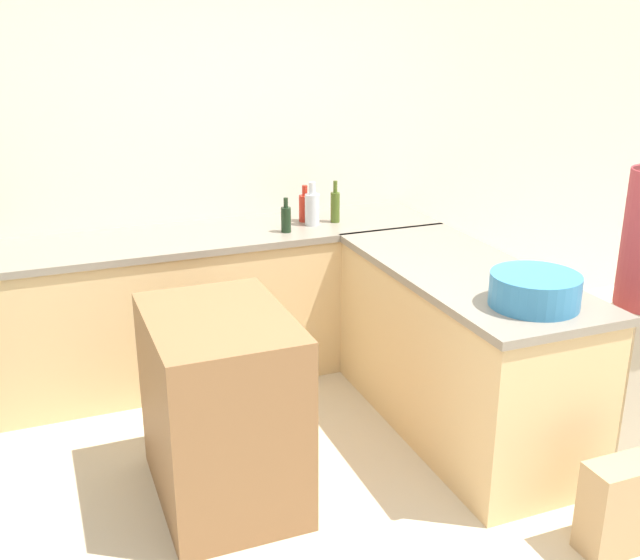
{
  "coord_description": "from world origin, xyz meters",
  "views": [
    {
      "loc": [
        -1.01,
        -2.33,
        2.09
      ],
      "look_at": [
        0.2,
        0.71,
        0.93
      ],
      "focal_mm": 42.0,
      "sensor_mm": 36.0,
      "label": 1
    }
  ],
  "objects_px": {
    "wine_bottle_dark": "(286,219)",
    "paper_bag": "(618,507)",
    "mixing_bowl": "(535,290)",
    "olive_oil_bottle": "(335,206)",
    "island_table": "(222,408)",
    "hot_sauce_bottle": "(305,207)",
    "vinegar_bottle_clear": "(312,208)"
  },
  "relations": [
    {
      "from": "wine_bottle_dark",
      "to": "paper_bag",
      "type": "bearing_deg",
      "value": -71.58
    },
    {
      "from": "hot_sauce_bottle",
      "to": "paper_bag",
      "type": "height_order",
      "value": "hot_sauce_bottle"
    },
    {
      "from": "mixing_bowl",
      "to": "vinegar_bottle_clear",
      "type": "bearing_deg",
      "value": 104.66
    },
    {
      "from": "vinegar_bottle_clear",
      "to": "paper_bag",
      "type": "distance_m",
      "value": 2.37
    },
    {
      "from": "olive_oil_bottle",
      "to": "paper_bag",
      "type": "xyz_separation_m",
      "value": [
        0.34,
        -2.19,
        -0.79
      ]
    },
    {
      "from": "hot_sauce_bottle",
      "to": "olive_oil_bottle",
      "type": "distance_m",
      "value": 0.19
    },
    {
      "from": "vinegar_bottle_clear",
      "to": "paper_bag",
      "type": "bearing_deg",
      "value": -77.22
    },
    {
      "from": "mixing_bowl",
      "to": "olive_oil_bottle",
      "type": "bearing_deg",
      "value": 99.34
    },
    {
      "from": "mixing_bowl",
      "to": "olive_oil_bottle",
      "type": "distance_m",
      "value": 1.64
    },
    {
      "from": "mixing_bowl",
      "to": "paper_bag",
      "type": "relative_size",
      "value": 0.98
    },
    {
      "from": "island_table",
      "to": "vinegar_bottle_clear",
      "type": "height_order",
      "value": "vinegar_bottle_clear"
    },
    {
      "from": "hot_sauce_bottle",
      "to": "vinegar_bottle_clear",
      "type": "relative_size",
      "value": 0.86
    },
    {
      "from": "island_table",
      "to": "mixing_bowl",
      "type": "xyz_separation_m",
      "value": [
        1.32,
        -0.4,
        0.52
      ]
    },
    {
      "from": "wine_bottle_dark",
      "to": "vinegar_bottle_clear",
      "type": "height_order",
      "value": "vinegar_bottle_clear"
    },
    {
      "from": "mixing_bowl",
      "to": "vinegar_bottle_clear",
      "type": "xyz_separation_m",
      "value": [
        -0.42,
        1.61,
        0.03
      ]
    },
    {
      "from": "island_table",
      "to": "vinegar_bottle_clear",
      "type": "xyz_separation_m",
      "value": [
        0.9,
        1.21,
        0.55
      ]
    },
    {
      "from": "island_table",
      "to": "wine_bottle_dark",
      "type": "distance_m",
      "value": 1.42
    },
    {
      "from": "mixing_bowl",
      "to": "olive_oil_bottle",
      "type": "xyz_separation_m",
      "value": [
        -0.27,
        1.62,
        0.03
      ]
    },
    {
      "from": "wine_bottle_dark",
      "to": "paper_bag",
      "type": "xyz_separation_m",
      "value": [
        0.69,
        -2.09,
        -0.77
      ]
    },
    {
      "from": "olive_oil_bottle",
      "to": "hot_sauce_bottle",
      "type": "bearing_deg",
      "value": 152.36
    },
    {
      "from": "mixing_bowl",
      "to": "wine_bottle_dark",
      "type": "bearing_deg",
      "value": 112.28
    },
    {
      "from": "olive_oil_bottle",
      "to": "vinegar_bottle_clear",
      "type": "relative_size",
      "value": 0.98
    },
    {
      "from": "mixing_bowl",
      "to": "paper_bag",
      "type": "bearing_deg",
      "value": -82.72
    },
    {
      "from": "island_table",
      "to": "mixing_bowl",
      "type": "bearing_deg",
      "value": -16.94
    },
    {
      "from": "island_table",
      "to": "paper_bag",
      "type": "height_order",
      "value": "island_table"
    },
    {
      "from": "paper_bag",
      "to": "hot_sauce_bottle",
      "type": "bearing_deg",
      "value": 102.51
    },
    {
      "from": "island_table",
      "to": "wine_bottle_dark",
      "type": "height_order",
      "value": "wine_bottle_dark"
    },
    {
      "from": "wine_bottle_dark",
      "to": "vinegar_bottle_clear",
      "type": "distance_m",
      "value": 0.22
    },
    {
      "from": "mixing_bowl",
      "to": "olive_oil_bottle",
      "type": "relative_size",
      "value": 1.53
    },
    {
      "from": "mixing_bowl",
      "to": "wine_bottle_dark",
      "type": "height_order",
      "value": "wine_bottle_dark"
    },
    {
      "from": "mixing_bowl",
      "to": "wine_bottle_dark",
      "type": "distance_m",
      "value": 1.64
    },
    {
      "from": "paper_bag",
      "to": "island_table",
      "type": "bearing_deg",
      "value": 145.18
    }
  ]
}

